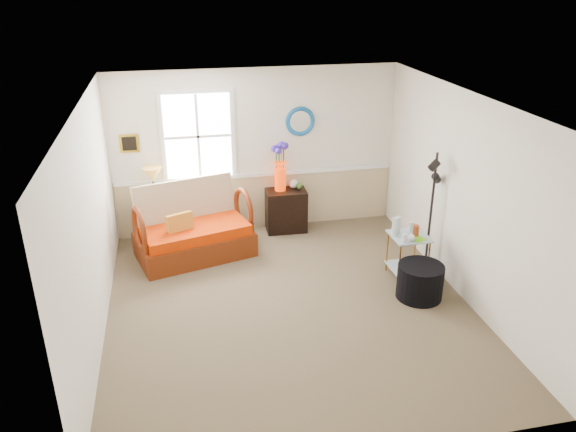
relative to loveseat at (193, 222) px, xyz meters
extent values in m
cube|color=brown|center=(1.09, -1.66, -0.54)|extent=(4.50, 5.00, 0.01)
cube|color=white|center=(1.09, -1.66, 2.06)|extent=(4.50, 5.00, 0.01)
cube|color=white|center=(1.09, 0.84, 0.76)|extent=(4.50, 0.01, 2.60)
cube|color=white|center=(1.09, -4.16, 0.76)|extent=(4.50, 0.01, 2.60)
cube|color=white|center=(-1.16, -1.66, 0.76)|extent=(0.01, 5.00, 2.60)
cube|color=white|center=(3.34, -1.66, 0.76)|extent=(0.01, 5.00, 2.60)
cube|color=tan|center=(1.09, 0.82, -0.09)|extent=(4.46, 0.02, 0.90)
cube|color=white|center=(1.09, 0.81, 0.38)|extent=(4.46, 0.04, 0.06)
cube|color=gold|center=(-0.83, 0.82, 1.01)|extent=(0.28, 0.03, 0.28)
torus|color=#186DB5|center=(1.79, 0.82, 1.21)|extent=(0.47, 0.07, 0.47)
imported|color=#3F6326|center=(-0.43, 0.56, 0.26)|extent=(0.49, 0.50, 0.30)
cylinder|color=black|center=(2.78, -1.79, -0.31)|extent=(0.76, 0.76, 0.46)
camera|label=1|loc=(-0.19, -7.60, 3.37)|focal=35.00mm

